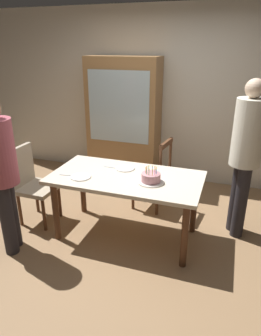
# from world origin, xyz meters

# --- Properties ---
(ground) EXTENTS (6.40, 6.40, 0.00)m
(ground) POSITION_xyz_m (0.00, 0.00, 0.00)
(ground) COLOR #93704C
(back_wall) EXTENTS (6.40, 0.10, 2.60)m
(back_wall) POSITION_xyz_m (0.00, 1.85, 1.30)
(back_wall) COLOR silver
(back_wall) RESTS_ON ground
(dining_table) EXTENTS (1.63, 0.84, 0.74)m
(dining_table) POSITION_xyz_m (0.00, 0.00, 0.65)
(dining_table) COLOR beige
(dining_table) RESTS_ON ground
(birthday_cake) EXTENTS (0.28, 0.28, 0.17)m
(birthday_cake) POSITION_xyz_m (0.29, -0.07, 0.79)
(birthday_cake) COLOR silver
(birthday_cake) RESTS_ON dining_table
(plate_near_celebrant) EXTENTS (0.22, 0.22, 0.01)m
(plate_near_celebrant) POSITION_xyz_m (-0.45, -0.19, 0.75)
(plate_near_celebrant) COLOR white
(plate_near_celebrant) RESTS_ON dining_table
(plate_far_side) EXTENTS (0.22, 0.22, 0.01)m
(plate_far_side) POSITION_xyz_m (-0.08, 0.19, 0.75)
(plate_far_side) COLOR white
(plate_far_side) RESTS_ON dining_table
(fork_near_celebrant) EXTENTS (0.18, 0.05, 0.01)m
(fork_near_celebrant) POSITION_xyz_m (-0.61, -0.19, 0.75)
(fork_near_celebrant) COLOR silver
(fork_near_celebrant) RESTS_ON dining_table
(fork_far_side) EXTENTS (0.18, 0.02, 0.01)m
(fork_far_side) POSITION_xyz_m (-0.24, 0.17, 0.75)
(fork_far_side) COLOR silver
(fork_far_side) RESTS_ON dining_table
(chair_spindle_back) EXTENTS (0.49, 0.49, 0.95)m
(chair_spindle_back) POSITION_xyz_m (0.10, 0.74, 0.46)
(chair_spindle_back) COLOR beige
(chair_spindle_back) RESTS_ON ground
(chair_upholstered) EXTENTS (0.45, 0.44, 0.95)m
(chair_upholstered) POSITION_xyz_m (-1.20, -0.06, 0.53)
(chair_upholstered) COLOR tan
(chair_upholstered) RESTS_ON ground
(person_celebrant) EXTENTS (0.32, 0.32, 1.61)m
(person_celebrant) POSITION_xyz_m (-1.07, -0.64, 0.91)
(person_celebrant) COLOR #262328
(person_celebrant) RESTS_ON ground
(person_guest) EXTENTS (0.32, 0.32, 1.76)m
(person_guest) POSITION_xyz_m (1.18, 0.47, 1.01)
(person_guest) COLOR #262328
(person_guest) RESTS_ON ground
(china_cabinet) EXTENTS (1.10, 0.45, 1.90)m
(china_cabinet) POSITION_xyz_m (-0.60, 1.56, 0.95)
(china_cabinet) COLOR #9E7042
(china_cabinet) RESTS_ON ground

